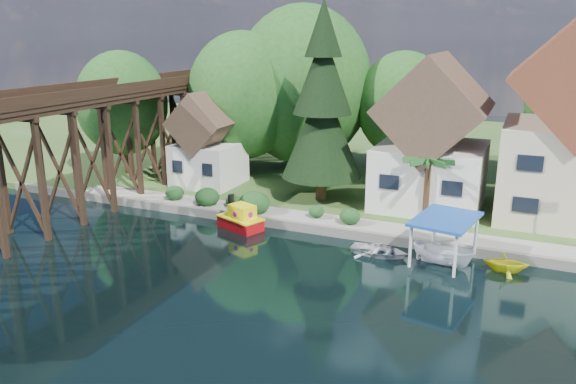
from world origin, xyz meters
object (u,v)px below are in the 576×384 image
palm_tree (429,162)px  boat_canopy (444,245)px  tugboat (241,219)px  boat_yellow (506,261)px  trestle_bridge (78,142)px  conifer (322,107)px  shed (208,145)px  house_left (432,143)px  house_center (572,133)px  boat_white_a (379,249)px

palm_tree → boat_canopy: palm_tree is taller
tugboat → boat_yellow: (16.91, -0.38, -0.05)m
trestle_bridge → conifer: conifer is taller
shed → boat_canopy: size_ratio=1.60×
house_left → house_center: (9.00, 0.50, 1.28)m
house_left → boat_canopy: house_left is taller
palm_tree → boat_canopy: 7.10m
tugboat → shed: bearing=132.7°
house_left → boat_yellow: size_ratio=4.57×
conifer → boat_yellow: 17.18m
conifer → boat_yellow: bearing=-28.7°
house_center → house_left: bearing=-176.8°
trestle_bridge → house_center: house_center is taller
trestle_bridge → palm_tree: trestle_bridge is taller
boat_canopy → boat_white_a: bearing=179.9°
boat_white_a → conifer: bearing=41.9°
palm_tree → tugboat: size_ratio=1.32×
boat_canopy → shed: bearing=157.6°
trestle_bridge → tugboat: bearing=7.9°
conifer → palm_tree: size_ratio=3.14×
trestle_bridge → boat_white_a: size_ratio=12.76×
shed → house_center: bearing=4.2°
boat_canopy → house_left: bearing=104.5°
shed → conifer: 10.89m
house_center → conifer: bearing=-171.6°
boat_yellow → boat_canopy: bearing=90.8°
trestle_bridge → conifer: 17.73m
trestle_bridge → house_center: bearing=19.5°
trestle_bridge → boat_yellow: trestle_bridge is taller
palm_tree → tugboat: bearing=-156.1°
conifer → boat_canopy: (10.38, -8.00, -6.37)m
tugboat → boat_white_a: 9.85m
trestle_bridge → boat_yellow: size_ratio=18.32×
palm_tree → house_left: bearing=96.7°
palm_tree → boat_yellow: bearing=-44.7°
house_center → palm_tree: house_center is taller
house_left → tugboat: (-10.94, -9.16, -4.45)m
house_center → shed: (-27.00, -2.00, -2.59)m
boat_white_a → boat_yellow: bearing=-84.4°
conifer → palm_tree: (8.28, -2.12, -3.00)m
house_left → palm_tree: 4.17m
house_center → palm_tree: 9.85m
trestle_bridge → shed: bearing=61.8°
house_center → conifer: conifer is taller
trestle_bridge → palm_tree: size_ratio=9.40×
boat_white_a → boat_yellow: size_ratio=1.44×
boat_yellow → house_left: bearing=25.3°
boat_yellow → palm_tree: bearing=38.5°
palm_tree → boat_white_a: 7.42m
palm_tree → trestle_bridge: bearing=-164.0°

